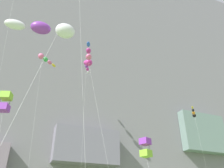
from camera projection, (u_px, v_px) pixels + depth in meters
name	position (u px, v px, depth m)	size (l,w,h in m)	color
cliff_face	(78.00, 70.00, 67.11)	(180.00, 28.36, 77.11)	gray
kite_box_upper_left	(146.00, 148.00, 21.69)	(2.80, 6.03, 8.11)	purple
kite_banner_upper_mid	(11.00, 1.00, 31.17)	(3.33, 4.29, 31.44)	black
kite_windsock_high_left	(87.00, 66.00, 45.72)	(2.38, 6.12, 28.10)	#CC3399
kite_windsock_upper_right	(194.00, 113.00, 46.00)	(4.27, 4.44, 19.80)	black
kite_windsock_low_left	(89.00, 58.00, 26.07)	(3.46, 4.42, 17.69)	#CC3399
kite_windsock_far_left	(45.00, 59.00, 35.62)	(3.35, 5.84, 23.18)	pink
kite_windsock_far_right	(43.00, 28.00, 14.32)	(5.82, 5.33, 12.48)	white
kite_box_near_cliff	(5.00, 102.00, 21.74)	(1.82, 3.46, 11.98)	#8CCC33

